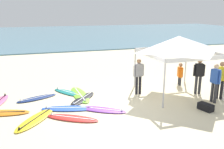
# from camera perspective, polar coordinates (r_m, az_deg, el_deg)

# --- Properties ---
(ground_plane) EXTENTS (80.00, 80.00, 0.00)m
(ground_plane) POSITION_cam_1_polar(r_m,az_deg,el_deg) (10.22, 2.79, -7.92)
(ground_plane) COLOR beige
(sea) EXTENTS (80.00, 36.00, 0.10)m
(sea) POSITION_cam_1_polar(r_m,az_deg,el_deg) (41.57, -13.09, 9.05)
(sea) COLOR #568499
(sea) RESTS_ON ground
(canopy_tent) EXTENTS (3.15, 3.15, 2.75)m
(canopy_tent) POSITION_cam_1_polar(r_m,az_deg,el_deg) (11.98, 15.06, 6.83)
(canopy_tent) COLOR #B7B7BC
(canopy_tent) RESTS_ON ground
(surfboard_yellow) EXTENTS (1.78, 2.14, 0.19)m
(surfboard_yellow) POSITION_cam_1_polar(r_m,az_deg,el_deg) (9.64, -17.20, -9.83)
(surfboard_yellow) COLOR yellow
(surfboard_yellow) RESTS_ON ground
(surfboard_navy) EXTENTS (1.88, 1.10, 0.19)m
(surfboard_navy) POSITION_cam_1_polar(r_m,az_deg,el_deg) (11.80, -16.91, -5.21)
(surfboard_navy) COLOR navy
(surfboard_navy) RESTS_ON ground
(surfboard_black) EXTENTS (1.63, 1.82, 0.19)m
(surfboard_black) POSITION_cam_1_polar(r_m,az_deg,el_deg) (11.30, -6.77, -5.54)
(surfboard_black) COLOR black
(surfboard_black) RESTS_ON ground
(surfboard_teal) EXTENTS (1.49, 1.80, 0.19)m
(surfboard_teal) POSITION_cam_1_polar(r_m,az_deg,el_deg) (12.23, -10.08, -4.08)
(surfboard_teal) COLOR #19847F
(surfboard_teal) RESTS_ON ground
(surfboard_purple) EXTENTS (2.04, 1.59, 0.19)m
(surfboard_purple) POSITION_cam_1_polar(r_m,az_deg,el_deg) (10.08, -2.47, -8.04)
(surfboard_purple) COLOR purple
(surfboard_purple) RESTS_ON ground
(surfboard_red) EXTENTS (2.03, 1.55, 0.19)m
(surfboard_red) POSITION_cam_1_polar(r_m,az_deg,el_deg) (9.45, -9.21, -9.83)
(surfboard_red) COLOR red
(surfboard_red) RESTS_ON ground
(surfboard_lime) EXTENTS (0.79, 2.45, 0.19)m
(surfboard_lime) POSITION_cam_1_polar(r_m,az_deg,el_deg) (11.84, -7.40, -4.60)
(surfboard_lime) COLOR #7AD12D
(surfboard_lime) RESTS_ON ground
(surfboard_blue) EXTENTS (2.32, 1.18, 0.19)m
(surfboard_blue) POSITION_cam_1_polar(r_m,az_deg,el_deg) (10.33, -9.87, -7.67)
(surfboard_blue) COLOR blue
(surfboard_blue) RESTS_ON ground
(person_grey) EXTENTS (0.55, 0.25, 1.71)m
(person_grey) POSITION_cam_1_polar(r_m,az_deg,el_deg) (11.73, 6.13, 0.12)
(person_grey) COLOR black
(person_grey) RESTS_ON ground
(person_blue) EXTENTS (0.27, 0.55, 1.71)m
(person_blue) POSITION_cam_1_polar(r_m,az_deg,el_deg) (11.48, 22.61, -1.28)
(person_blue) COLOR #2D2D33
(person_blue) RESTS_ON ground
(person_black) EXTENTS (0.53, 0.31, 1.71)m
(person_black) POSITION_cam_1_polar(r_m,az_deg,el_deg) (12.38, 19.34, 0.14)
(person_black) COLOR #2D2D33
(person_black) RESTS_ON ground
(person_yellow) EXTENTS (0.37, 0.49, 1.71)m
(person_yellow) POSITION_cam_1_polar(r_m,az_deg,el_deg) (12.05, 23.73, -0.68)
(person_yellow) COLOR black
(person_yellow) RESTS_ON ground
(person_orange) EXTENTS (0.32, 0.53, 1.20)m
(person_orange) POSITION_cam_1_polar(r_m,az_deg,el_deg) (13.67, 15.38, 0.34)
(person_orange) COLOR #2D2D33
(person_orange) RESTS_ON ground
(gear_bag_near_tent) EXTENTS (0.48, 0.67, 0.28)m
(gear_bag_near_tent) POSITION_cam_1_polar(r_m,az_deg,el_deg) (10.72, 20.72, -6.98)
(gear_bag_near_tent) COLOR black
(gear_bag_near_tent) RESTS_ON ground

